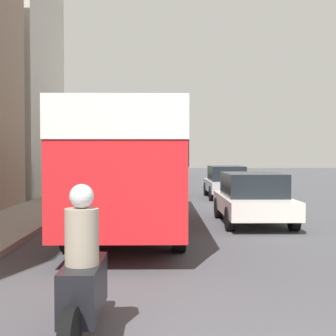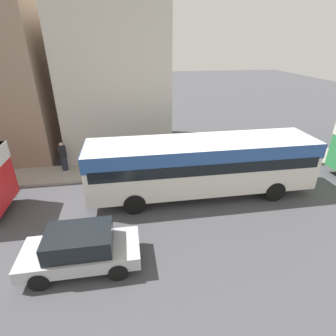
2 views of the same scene
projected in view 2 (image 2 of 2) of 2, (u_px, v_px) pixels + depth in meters
building_far_terrace at (114, 65)px, 17.12m from camera, size 6.56×6.57×11.29m
bus_following at (202, 160)px, 12.66m from camera, size 2.61×10.96×2.86m
car_far_curb at (81, 248)px, 8.85m from camera, size 1.79×3.93×1.46m
pedestrian_walking_away at (63, 156)px, 15.22m from camera, size 0.43×0.43×1.72m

